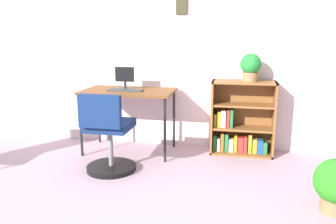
# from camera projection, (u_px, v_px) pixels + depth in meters

# --- Properties ---
(wall_back) EXTENTS (5.20, 0.12, 2.48)m
(wall_back) POSITION_uv_depth(u_px,v_px,m) (158.00, 48.00, 4.39)
(wall_back) COLOR silver
(wall_back) RESTS_ON ground_plane
(desk) EXTENTS (1.08, 0.62, 0.76)m
(desk) POSITION_uv_depth(u_px,v_px,m) (128.00, 95.00, 4.16)
(desk) COLOR brown
(desk) RESTS_ON ground_plane
(monitor) EXTENTS (0.23, 0.16, 0.27)m
(monitor) POSITION_uv_depth(u_px,v_px,m) (125.00, 78.00, 4.16)
(monitor) COLOR #262628
(monitor) RESTS_ON desk
(keyboard) EXTENTS (0.41, 0.14, 0.02)m
(keyboard) POSITION_uv_depth(u_px,v_px,m) (125.00, 90.00, 4.08)
(keyboard) COLOR #333737
(keyboard) RESTS_ON desk
(office_chair) EXTENTS (0.52, 0.55, 0.85)m
(office_chair) POSITION_uv_depth(u_px,v_px,m) (108.00, 138.00, 3.58)
(office_chair) COLOR black
(office_chair) RESTS_ON ground_plane
(bookshelf_low) EXTENTS (0.73, 0.30, 0.88)m
(bookshelf_low) POSITION_uv_depth(u_px,v_px,m) (241.00, 122.00, 4.18)
(bookshelf_low) COLOR brown
(bookshelf_low) RESTS_ON ground_plane
(potted_plant_on_shelf) EXTENTS (0.24, 0.24, 0.32)m
(potted_plant_on_shelf) POSITION_uv_depth(u_px,v_px,m) (251.00, 66.00, 3.97)
(potted_plant_on_shelf) COLOR #9E6642
(potted_plant_on_shelf) RESTS_ON bookshelf_low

